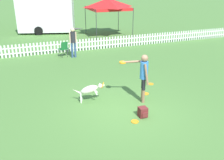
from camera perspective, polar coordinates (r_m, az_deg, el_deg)
name	(u,v)px	position (r m, az deg, el deg)	size (l,w,h in m)	color
ground_plane	(127,109)	(8.64, 3.48, -6.62)	(240.00, 240.00, 0.00)	#4C7A38
handler_person	(143,73)	(8.78, 7.09, 1.68)	(0.91, 0.93, 1.76)	#8C664C
leaping_dog	(90,90)	(8.96, -5.02, -2.20)	(1.13, 0.55, 0.75)	beige
frisbee_near_handler	(151,84)	(10.74, 8.86, -0.89)	(0.24, 0.24, 0.02)	orange
frisbee_near_dog	(135,121)	(7.92, 5.24, -9.42)	(0.24, 0.24, 0.02)	orange
frisbee_midfield	(146,94)	(9.80, 7.71, -3.11)	(0.24, 0.24, 0.02)	orange
backpack_on_grass	(143,112)	(8.14, 7.06, -7.31)	(0.27, 0.29, 0.33)	maroon
picket_fence	(74,46)	(15.72, -8.72, 7.77)	(27.80, 0.04, 0.73)	white
folding_chair_blue_left	(64,48)	(14.60, -11.02, 7.24)	(0.56, 0.57, 0.90)	#333338
canopy_tent_main	(108,4)	(19.97, -0.86, 16.99)	(2.95, 2.95, 2.87)	#333338
spectator_standing	(73,40)	(14.31, -8.91, 9.12)	(0.42, 0.27, 1.70)	#334C7A
equipment_trailer	(47,15)	(22.18, -14.72, 14.17)	(5.36, 3.43, 2.74)	white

